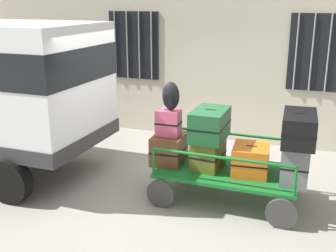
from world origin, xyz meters
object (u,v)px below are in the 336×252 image
(luggage_cart, at_px, (228,175))
(suitcase_midright_bottom, at_px, (296,162))
(suitcase_center_bottom, at_px, (251,160))
(suitcase_left_bottom, at_px, (169,149))
(suitcase_left_middle, at_px, (168,123))
(backpack, at_px, (171,96))
(suitcase_midright_middle, at_px, (299,128))
(suitcase_midleft_bottom, at_px, (208,154))
(suitcase_midleft_middle, at_px, (210,124))

(luggage_cart, xyz_separation_m, suitcase_midright_bottom, (0.98, -0.03, 0.37))
(suitcase_midright_bottom, bearing_deg, suitcase_center_bottom, 177.82)
(suitcase_left_bottom, bearing_deg, suitcase_midright_bottom, -0.60)
(suitcase_left_middle, xyz_separation_m, backpack, (0.04, -0.02, 0.43))
(backpack, bearing_deg, suitcase_midright_middle, 0.73)
(suitcase_left_middle, height_order, suitcase_midleft_bottom, suitcase_left_middle)
(backpack, bearing_deg, luggage_cart, 3.26)
(suitcase_center_bottom, bearing_deg, suitcase_midright_middle, -2.34)
(luggage_cart, xyz_separation_m, suitcase_midright_middle, (0.98, -0.03, 0.88))
(suitcase_midleft_bottom, height_order, suitcase_midright_bottom, suitcase_midright_bottom)
(backpack, bearing_deg, suitcase_midleft_bottom, 1.49)
(suitcase_midleft_middle, distance_m, backpack, 0.74)
(suitcase_midleft_bottom, height_order, backpack, backpack)
(suitcase_left_middle, relative_size, suitcase_midright_bottom, 0.58)
(luggage_cart, height_order, suitcase_midright_middle, suitcase_midright_middle)
(suitcase_midleft_bottom, bearing_deg, suitcase_midleft_middle, 90.00)
(suitcase_midright_bottom, bearing_deg, suitcase_left_bottom, 179.40)
(suitcase_left_bottom, distance_m, suitcase_midright_middle, 2.03)
(suitcase_midleft_bottom, distance_m, suitcase_midright_middle, 1.42)
(suitcase_midright_middle, bearing_deg, suitcase_midleft_middle, 177.73)
(suitcase_left_bottom, relative_size, suitcase_midleft_bottom, 1.15)
(luggage_cart, xyz_separation_m, suitcase_left_bottom, (-0.98, -0.01, 0.32))
(suitcase_center_bottom, bearing_deg, suitcase_midleft_middle, 177.80)
(suitcase_midright_bottom, bearing_deg, suitcase_left_middle, -179.68)
(suitcase_midright_middle, bearing_deg, suitcase_center_bottom, 177.66)
(suitcase_center_bottom, relative_size, backpack, 1.50)
(suitcase_midleft_bottom, relative_size, suitcase_midright_middle, 0.63)
(suitcase_left_bottom, xyz_separation_m, suitcase_midleft_middle, (0.65, 0.03, 0.46))
(suitcase_midleft_middle, distance_m, suitcase_center_bottom, 0.81)
(suitcase_left_bottom, height_order, suitcase_midright_middle, suitcase_midright_middle)
(suitcase_center_bottom, height_order, suitcase_midright_bottom, suitcase_midright_bottom)
(suitcase_midleft_middle, height_order, backpack, backpack)
(suitcase_left_bottom, bearing_deg, suitcase_midleft_middle, 2.57)
(suitcase_left_middle, height_order, suitcase_center_bottom, suitcase_left_middle)
(suitcase_left_middle, height_order, suitcase_midright_bottom, suitcase_left_middle)
(suitcase_center_bottom, xyz_separation_m, suitcase_midright_middle, (0.65, -0.03, 0.57))
(backpack, bearing_deg, suitcase_left_middle, 160.77)
(suitcase_center_bottom, height_order, suitcase_midright_middle, suitcase_midright_middle)
(suitcase_left_bottom, distance_m, backpack, 0.87)
(suitcase_left_bottom, distance_m, suitcase_left_middle, 0.44)
(suitcase_midright_bottom, bearing_deg, suitcase_midright_middle, -90.00)
(luggage_cart, distance_m, suitcase_center_bottom, 0.45)
(suitcase_left_middle, relative_size, backpack, 0.96)
(luggage_cart, relative_size, suitcase_left_bottom, 3.34)
(luggage_cart, height_order, suitcase_left_bottom, suitcase_left_bottom)
(suitcase_midleft_middle, relative_size, backpack, 1.80)
(suitcase_midleft_middle, bearing_deg, suitcase_center_bottom, -2.20)
(suitcase_left_middle, bearing_deg, suitcase_midleft_middle, 5.32)
(suitcase_left_middle, bearing_deg, suitcase_midleft_bottom, 0.05)
(luggage_cart, bearing_deg, suitcase_left_middle, -177.78)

